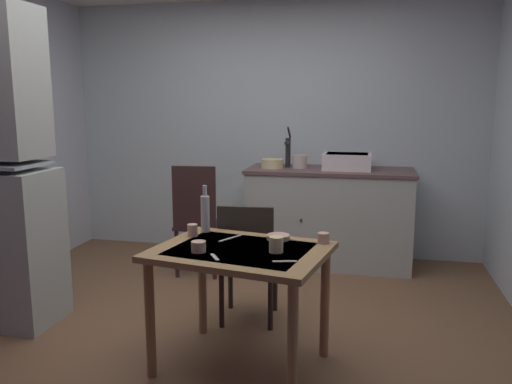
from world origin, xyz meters
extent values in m
plane|color=brown|center=(0.00, 0.00, 0.00)|extent=(5.16, 5.16, 0.00)
cube|color=silver|center=(0.00, 2.05, 1.26)|extent=(4.26, 0.10, 2.53)
cube|color=#A9B0AD|center=(0.61, 1.68, 0.45)|extent=(1.52, 0.60, 0.89)
cube|color=brown|center=(0.61, 1.68, 0.91)|extent=(1.55, 0.63, 0.03)
sphere|color=#2D2823|center=(0.39, 1.37, 0.49)|extent=(0.02, 0.02, 0.02)
cube|color=white|center=(0.77, 1.68, 1.00)|extent=(0.44, 0.34, 0.15)
cube|color=black|center=(0.77, 1.68, 1.07)|extent=(0.38, 0.28, 0.01)
cylinder|color=#232328|center=(0.21, 1.73, 1.06)|extent=(0.05, 0.05, 0.28)
cylinder|color=#232328|center=(0.21, 1.66, 1.16)|extent=(0.03, 0.12, 0.03)
cylinder|color=#2D1934|center=(0.21, 1.79, 1.25)|extent=(0.02, 0.16, 0.12)
cylinder|color=beige|center=(0.07, 1.63, 0.96)|extent=(0.21, 0.21, 0.09)
cylinder|color=beige|center=(0.33, 1.68, 0.98)|extent=(0.14, 0.14, 0.13)
cube|color=#977449|center=(0.27, -0.41, 0.70)|extent=(1.08, 0.90, 0.04)
cube|color=white|center=(0.27, -0.41, 0.72)|extent=(0.85, 0.70, 0.00)
cylinder|color=olive|center=(-0.21, -0.63, 0.34)|extent=(0.06, 0.06, 0.69)
cylinder|color=#947750|center=(0.63, -0.78, 0.34)|extent=(0.06, 0.06, 0.69)
cylinder|color=#9C764E|center=(-0.10, -0.03, 0.34)|extent=(0.06, 0.06, 0.69)
cylinder|color=#9D6E48|center=(0.74, -0.18, 0.34)|extent=(0.06, 0.06, 0.69)
cube|color=#2E221F|center=(0.16, 0.26, 0.44)|extent=(0.43, 0.43, 0.03)
cube|color=#2A2521|center=(0.18, 0.08, 0.66)|extent=(0.38, 0.05, 0.41)
cylinder|color=#2E221F|center=(0.32, 0.45, 0.21)|extent=(0.04, 0.04, 0.43)
cylinder|color=#2E221F|center=(-0.02, 0.42, 0.21)|extent=(0.04, 0.04, 0.43)
cylinder|color=#2E221F|center=(0.35, 0.11, 0.21)|extent=(0.04, 0.04, 0.43)
cylinder|color=#2E221F|center=(0.01, 0.08, 0.21)|extent=(0.04, 0.04, 0.43)
cube|color=#341E22|center=(-0.51, 1.17, 0.44)|extent=(0.43, 0.43, 0.03)
cube|color=#331E1E|center=(-0.49, 0.99, 0.73)|extent=(0.38, 0.06, 0.54)
cylinder|color=#341E22|center=(-0.35, 1.35, 0.21)|extent=(0.04, 0.04, 0.43)
cylinder|color=#341E22|center=(-0.69, 1.33, 0.21)|extent=(0.04, 0.04, 0.43)
cylinder|color=#341E22|center=(-0.33, 1.02, 0.21)|extent=(0.04, 0.04, 0.43)
cylinder|color=#341E22|center=(-0.67, 0.99, 0.21)|extent=(0.04, 0.04, 0.43)
cylinder|color=tan|center=(0.44, -0.16, 0.74)|extent=(0.14, 0.14, 0.03)
cylinder|color=tan|center=(0.05, -0.52, 0.75)|extent=(0.08, 0.08, 0.06)
cylinder|color=tan|center=(0.72, -0.18, 0.75)|extent=(0.07, 0.07, 0.06)
cylinder|color=tan|center=(-0.09, -0.20, 0.76)|extent=(0.06, 0.06, 0.08)
cylinder|color=beige|center=(0.48, -0.43, 0.77)|extent=(0.08, 0.08, 0.09)
cylinder|color=#B7BCC1|center=(-0.05, -0.08, 0.84)|extent=(0.06, 0.06, 0.23)
cylinder|color=#B7BCC1|center=(-0.05, -0.08, 0.99)|extent=(0.03, 0.03, 0.07)
cube|color=silver|center=(0.15, -0.21, 0.72)|extent=(0.11, 0.19, 0.00)
cube|color=beige|center=(0.55, -0.60, 0.72)|extent=(0.13, 0.05, 0.00)
cube|color=beige|center=(0.17, -0.60, 0.72)|extent=(0.08, 0.12, 0.00)
cube|color=beige|center=(0.01, -0.39, 0.72)|extent=(0.09, 0.12, 0.00)
camera|label=1|loc=(0.97, -3.21, 1.57)|focal=36.55mm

